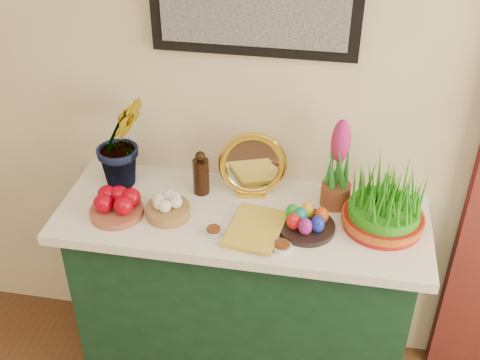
% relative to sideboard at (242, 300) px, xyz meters
% --- Properties ---
extents(sideboard, '(1.30, 0.45, 0.85)m').
position_rel_sideboard_xyz_m(sideboard, '(0.00, 0.00, 0.00)').
color(sideboard, '#153B24').
rests_on(sideboard, ground).
extents(tablecloth, '(1.40, 0.55, 0.04)m').
position_rel_sideboard_xyz_m(tablecloth, '(0.00, 0.00, 0.45)').
color(tablecloth, white).
rests_on(tablecloth, sideboard).
extents(hyacinth_green, '(0.33, 0.33, 0.50)m').
position_rel_sideboard_xyz_m(hyacinth_green, '(-0.50, 0.12, 0.72)').
color(hyacinth_green, '#277E27').
rests_on(hyacinth_green, tablecloth).
extents(apple_bowl, '(0.26, 0.26, 0.10)m').
position_rel_sideboard_xyz_m(apple_bowl, '(-0.46, -0.10, 0.51)').
color(apple_bowl, '#974C34').
rests_on(apple_bowl, tablecloth).
extents(garlic_basket, '(0.20, 0.20, 0.09)m').
position_rel_sideboard_xyz_m(garlic_basket, '(-0.27, -0.07, 0.50)').
color(garlic_basket, olive).
rests_on(garlic_basket, tablecloth).
extents(vinegar_cruet, '(0.06, 0.06, 0.19)m').
position_rel_sideboard_xyz_m(vinegar_cruet, '(-0.18, 0.10, 0.55)').
color(vinegar_cruet, black).
rests_on(vinegar_cruet, tablecloth).
extents(mirror, '(0.27, 0.10, 0.27)m').
position_rel_sideboard_xyz_m(mirror, '(0.02, 0.13, 0.59)').
color(mirror, gold).
rests_on(mirror, tablecloth).
extents(book, '(0.20, 0.27, 0.03)m').
position_rel_sideboard_xyz_m(book, '(-0.03, -0.09, 0.48)').
color(book, gold).
rests_on(book, tablecloth).
extents(spice_dish_left, '(0.06, 0.06, 0.03)m').
position_rel_sideboard_xyz_m(spice_dish_left, '(-0.08, -0.14, 0.48)').
color(spice_dish_left, silver).
rests_on(spice_dish_left, tablecloth).
extents(spice_dish_right, '(0.07, 0.07, 0.03)m').
position_rel_sideboard_xyz_m(spice_dish_right, '(0.17, -0.19, 0.48)').
color(spice_dish_right, silver).
rests_on(spice_dish_right, tablecloth).
extents(egg_plate, '(0.26, 0.26, 0.09)m').
position_rel_sideboard_xyz_m(egg_plate, '(0.24, -0.06, 0.50)').
color(egg_plate, black).
rests_on(egg_plate, tablecloth).
extents(hyacinth_pink, '(0.11, 0.11, 0.37)m').
position_rel_sideboard_xyz_m(hyacinth_pink, '(0.34, 0.11, 0.63)').
color(hyacinth_pink, brown).
rests_on(hyacinth_pink, tablecloth).
extents(wheatgrass_sabzeh, '(0.30, 0.30, 0.24)m').
position_rel_sideboard_xyz_m(wheatgrass_sabzeh, '(0.52, 0.01, 0.57)').
color(wheatgrass_sabzeh, maroon).
rests_on(wheatgrass_sabzeh, tablecloth).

